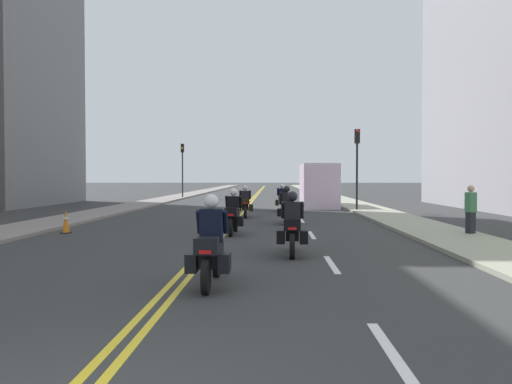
{
  "coord_description": "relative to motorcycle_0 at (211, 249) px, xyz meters",
  "views": [
    {
      "loc": [
        1.74,
        -3.83,
        1.96
      ],
      "look_at": [
        1.05,
        18.51,
        1.33
      ],
      "focal_mm": 37.08,
      "sensor_mm": 36.0,
      "label": 1
    }
  ],
  "objects": [
    {
      "name": "traffic_light_far",
      "position": [
        -7.19,
        39.13,
        2.79
      ],
      "size": [
        0.28,
        0.38,
        5.03
      ],
      "color": "black",
      "rests_on": "ground"
    },
    {
      "name": "traffic_cone_2",
      "position": [
        -6.1,
        8.8,
        -0.26
      ],
      "size": [
        0.31,
        0.31,
        0.82
      ],
      "color": "black",
      "rests_on": "ground"
    },
    {
      "name": "motorcycle_5",
      "position": [
        1.66,
        20.93,
        -0.0
      ],
      "size": [
        0.77,
        2.17,
        1.58
      ],
      "rotation": [
        0.0,
        0.0,
        -0.02
      ],
      "color": "black",
      "rests_on": "ground"
    },
    {
      "name": "lane_dashes_white",
      "position": [
        2.43,
        23.47,
        -0.66
      ],
      "size": [
        0.14,
        56.4,
        0.01
      ],
      "color": "silver",
      "rests_on": "ground"
    },
    {
      "name": "traffic_light_near",
      "position": [
        5.9,
        20.72,
        2.57
      ],
      "size": [
        0.28,
        0.38,
        4.67
      ],
      "color": "black",
      "rests_on": "ground"
    },
    {
      "name": "pedestrian_0",
      "position": [
        7.58,
        8.05,
        0.21
      ],
      "size": [
        0.42,
        0.39,
        1.69
      ],
      "rotation": [
        0.0,
        0.0,
        0.63
      ],
      "color": "#20232B",
      "rests_on": "ground"
    },
    {
      "name": "motorcycle_1",
      "position": [
        1.6,
        3.83,
        -0.01
      ],
      "size": [
        0.78,
        2.18,
        1.6
      ],
      "rotation": [
        0.0,
        0.0,
        -0.04
      ],
      "color": "black",
      "rests_on": "ground"
    },
    {
      "name": "parked_truck",
      "position": [
        4.1,
        25.49,
        0.61
      ],
      "size": [
        2.2,
        6.5,
        2.8
      ],
      "color": "silver",
      "rests_on": "ground"
    },
    {
      "name": "centreline_yellow_inner",
      "position": [
        -0.76,
        42.47,
        -0.66
      ],
      "size": [
        0.12,
        132.0,
        0.01
      ],
      "primitive_type": "cube",
      "color": "yellow",
      "rests_on": "ground"
    },
    {
      "name": "motorcycle_4",
      "position": [
        -0.22,
        16.25,
        -0.03
      ],
      "size": [
        0.78,
        2.2,
        1.56
      ],
      "rotation": [
        0.0,
        0.0,
        0.06
      ],
      "color": "black",
      "rests_on": "ground"
    },
    {
      "name": "motorcycle_3",
      "position": [
        1.71,
        12.81,
        -0.02
      ],
      "size": [
        0.78,
        2.18,
        1.59
      ],
      "rotation": [
        0.0,
        0.0,
        -0.06
      ],
      "color": "black",
      "rests_on": "ground"
    },
    {
      "name": "motorcycle_2",
      "position": [
        -0.24,
        8.59,
        -0.02
      ],
      "size": [
        0.77,
        2.25,
        1.57
      ],
      "rotation": [
        0.0,
        0.0,
        -0.03
      ],
      "color": "black",
      "rests_on": "ground"
    },
    {
      "name": "centreline_yellow_outer",
      "position": [
        -0.52,
        42.47,
        -0.66
      ],
      "size": [
        0.12,
        132.0,
        0.01
      ],
      "primitive_type": "cube",
      "color": "yellow",
      "rests_on": "ground"
    },
    {
      "name": "motorcycle_0",
      "position": [
        0.0,
        0.0,
        0.0
      ],
      "size": [
        0.76,
        2.19,
        1.65
      ],
      "rotation": [
        0.0,
        0.0,
        -0.01
      ],
      "color": "black",
      "rests_on": "ground"
    },
    {
      "name": "ground_plane",
      "position": [
        -0.64,
        42.47,
        -0.67
      ],
      "size": [
        264.0,
        264.0,
        0.0
      ],
      "primitive_type": "plane",
      "color": "#323334"
    },
    {
      "name": "sidewalk_right",
      "position": [
        6.76,
        42.47,
        -0.61
      ],
      "size": [
        2.52,
        144.0,
        0.12
      ],
      "primitive_type": "cube",
      "color": "#9A9C87",
      "rests_on": "ground"
    },
    {
      "name": "sidewalk_left",
      "position": [
        -8.05,
        42.47,
        -0.61
      ],
      "size": [
        2.52,
        144.0,
        0.12
      ],
      "primitive_type": "cube",
      "color": "gray",
      "rests_on": "ground"
    }
  ]
}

